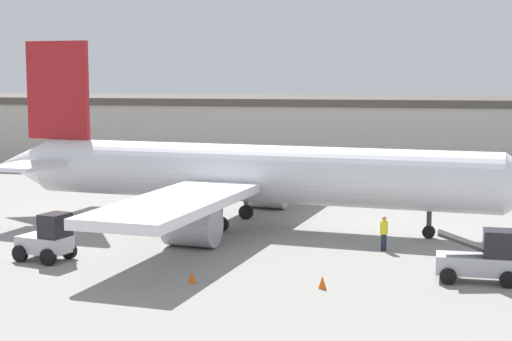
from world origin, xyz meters
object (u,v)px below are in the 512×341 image
Objects in this scene: airplane at (240,174)px; ground_crew_worker at (384,232)px; baggage_tug at (48,239)px; safety_cone_far at (322,282)px; belt_loader_truck at (485,258)px; safety_cone_near at (192,277)px.

airplane reaches higher than ground_crew_worker.
baggage_tug reaches higher than safety_cone_far.
baggage_tug is 5.29× the size of safety_cone_far.
airplane is 19.21× the size of ground_crew_worker.
belt_loader_truck is 7.29m from safety_cone_far.
airplane is at bearing 69.82° from baggage_tug.
ground_crew_worker reaches higher than safety_cone_far.
belt_loader_truck reaches higher than safety_cone_far.
ground_crew_worker is at bearing 33.37° from baggage_tug.
ground_crew_worker is 3.30× the size of safety_cone_far.
safety_cone_far is at bearing 4.49° from baggage_tug.
baggage_tug is (-7.20, -10.64, -2.07)m from airplane.
airplane reaches higher than baggage_tug.
baggage_tug is 13.96m from safety_cone_far.
baggage_tug is 20.55m from belt_loader_truck.
belt_loader_truck is at bearing 14.50° from baggage_tug.
baggage_tug is (-15.95, -5.64, 0.10)m from ground_crew_worker.
safety_cone_far is at bearing -56.24° from airplane.
belt_loader_truck is at bearing 12.54° from safety_cone_near.
safety_cone_far is (6.55, -12.92, -2.86)m from airplane.
airplane is 10.31m from ground_crew_worker.
ground_crew_worker is 8.25m from safety_cone_far.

